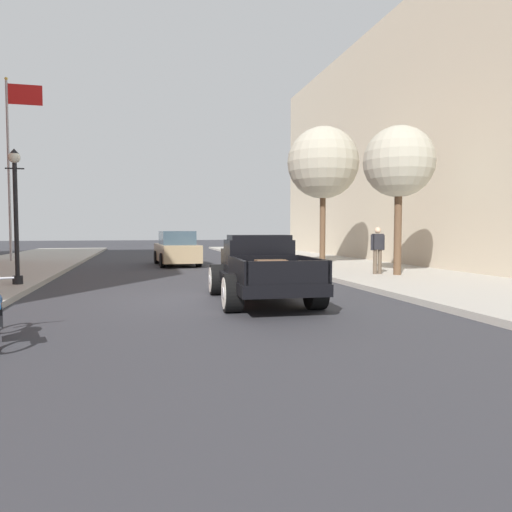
{
  "coord_description": "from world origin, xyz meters",
  "views": [
    {
      "loc": [
        -1.58,
        -11.35,
        1.7
      ],
      "look_at": [
        1.42,
        0.97,
        1.0
      ],
      "focal_mm": 33.14,
      "sensor_mm": 36.0,
      "label": 1
    }
  ],
  "objects_px": {
    "street_tree_nearest": "(399,163)",
    "street_tree_second": "(323,163)",
    "car_background_tan": "(177,249)",
    "pedestrian_sidewalk_right": "(378,247)",
    "street_lamp_near": "(16,206)",
    "flagpole": "(13,149)",
    "hotrod_truck_black": "(259,269)"
  },
  "relations": [
    {
      "from": "flagpole",
      "to": "street_tree_nearest",
      "type": "xyz_separation_m",
      "value": [
        14.82,
        -11.5,
        -1.76
      ]
    },
    {
      "from": "street_tree_nearest",
      "to": "street_tree_second",
      "type": "height_order",
      "value": "street_tree_second"
    },
    {
      "from": "pedestrian_sidewalk_right",
      "to": "street_tree_nearest",
      "type": "relative_size",
      "value": 0.32
    },
    {
      "from": "car_background_tan",
      "to": "street_tree_second",
      "type": "height_order",
      "value": "street_tree_second"
    },
    {
      "from": "car_background_tan",
      "to": "street_lamp_near",
      "type": "relative_size",
      "value": 1.15
    },
    {
      "from": "street_lamp_near",
      "to": "flagpole",
      "type": "bearing_deg",
      "value": 103.42
    },
    {
      "from": "hotrod_truck_black",
      "to": "pedestrian_sidewalk_right",
      "type": "relative_size",
      "value": 3.03
    },
    {
      "from": "street_lamp_near",
      "to": "street_tree_nearest",
      "type": "xyz_separation_m",
      "value": [
        12.08,
        -0.03,
        1.62
      ]
    },
    {
      "from": "street_tree_nearest",
      "to": "street_lamp_near",
      "type": "bearing_deg",
      "value": 179.88
    },
    {
      "from": "pedestrian_sidewalk_right",
      "to": "car_background_tan",
      "type": "bearing_deg",
      "value": 129.45
    },
    {
      "from": "street_tree_second",
      "to": "flagpole",
      "type": "bearing_deg",
      "value": 156.44
    },
    {
      "from": "street_tree_nearest",
      "to": "hotrod_truck_black",
      "type": "bearing_deg",
      "value": -148.2
    },
    {
      "from": "car_background_tan",
      "to": "street_lamp_near",
      "type": "height_order",
      "value": "street_lamp_near"
    },
    {
      "from": "pedestrian_sidewalk_right",
      "to": "street_tree_nearest",
      "type": "xyz_separation_m",
      "value": [
        0.52,
        -0.44,
        2.92
      ]
    },
    {
      "from": "pedestrian_sidewalk_right",
      "to": "flagpole",
      "type": "height_order",
      "value": "flagpole"
    },
    {
      "from": "car_background_tan",
      "to": "pedestrian_sidewalk_right",
      "type": "distance_m",
      "value": 10.13
    },
    {
      "from": "hotrod_truck_black",
      "to": "street_tree_nearest",
      "type": "height_order",
      "value": "street_tree_nearest"
    },
    {
      "from": "pedestrian_sidewalk_right",
      "to": "street_lamp_near",
      "type": "xyz_separation_m",
      "value": [
        -11.55,
        -0.41,
        1.3
      ]
    },
    {
      "from": "car_background_tan",
      "to": "pedestrian_sidewalk_right",
      "type": "relative_size",
      "value": 2.67
    },
    {
      "from": "hotrod_truck_black",
      "to": "car_background_tan",
      "type": "bearing_deg",
      "value": 95.33
    },
    {
      "from": "pedestrian_sidewalk_right",
      "to": "street_tree_nearest",
      "type": "bearing_deg",
      "value": -39.98
    },
    {
      "from": "flagpole",
      "to": "street_tree_second",
      "type": "relative_size",
      "value": 1.49
    },
    {
      "from": "car_background_tan",
      "to": "pedestrian_sidewalk_right",
      "type": "xyz_separation_m",
      "value": [
        6.43,
        -7.82,
        0.32
      ]
    },
    {
      "from": "street_lamp_near",
      "to": "flagpole",
      "type": "height_order",
      "value": "flagpole"
    },
    {
      "from": "car_background_tan",
      "to": "street_tree_second",
      "type": "xyz_separation_m",
      "value": [
        6.31,
        -2.93,
        3.93
      ]
    },
    {
      "from": "pedestrian_sidewalk_right",
      "to": "street_lamp_near",
      "type": "height_order",
      "value": "street_lamp_near"
    },
    {
      "from": "car_background_tan",
      "to": "street_tree_nearest",
      "type": "relative_size",
      "value": 0.86
    },
    {
      "from": "car_background_tan",
      "to": "street_tree_second",
      "type": "distance_m",
      "value": 7.99
    },
    {
      "from": "street_tree_nearest",
      "to": "pedestrian_sidewalk_right",
      "type": "bearing_deg",
      "value": 140.02
    },
    {
      "from": "flagpole",
      "to": "street_tree_nearest",
      "type": "distance_m",
      "value": 18.84
    },
    {
      "from": "street_lamp_near",
      "to": "flagpole",
      "type": "distance_m",
      "value": 12.28
    },
    {
      "from": "pedestrian_sidewalk_right",
      "to": "flagpole",
      "type": "xyz_separation_m",
      "value": [
        -14.29,
        11.07,
        4.68
      ]
    }
  ]
}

